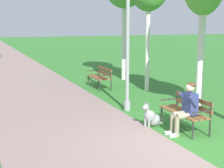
% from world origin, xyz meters
% --- Properties ---
extents(ground_plane, '(120.00, 120.00, 0.00)m').
position_xyz_m(ground_plane, '(0.00, 0.00, 0.00)').
color(ground_plane, '#33752D').
extents(paved_path, '(3.63, 60.00, 0.04)m').
position_xyz_m(paved_path, '(-1.97, 24.00, 0.02)').
color(paved_path, gray).
rests_on(paved_path, ground).
extents(park_bench_near, '(0.55, 1.50, 0.85)m').
position_xyz_m(park_bench_near, '(0.69, 1.03, 0.51)').
color(park_bench_near, brown).
rests_on(park_bench_near, ground).
extents(park_bench_mid, '(0.55, 1.50, 0.85)m').
position_xyz_m(park_bench_mid, '(0.65, 6.98, 0.51)').
color(park_bench_mid, brown).
rests_on(park_bench_mid, ground).
extents(person_seated_on_near_bench, '(0.74, 0.49, 1.25)m').
position_xyz_m(person_seated_on_near_bench, '(0.49, 0.76, 0.68)').
color(person_seated_on_near_bench, gray).
rests_on(person_seated_on_near_bench, ground).
extents(dog_grey, '(0.79, 0.45, 0.71)m').
position_xyz_m(dog_grey, '(-0.01, 1.53, 0.26)').
color(dog_grey, gray).
rests_on(dog_grey, ground).
extents(lamp_post_near, '(0.24, 0.24, 4.75)m').
position_xyz_m(lamp_post_near, '(0.11, 3.27, 2.45)').
color(lamp_post_near, gray).
rests_on(lamp_post_near, ground).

